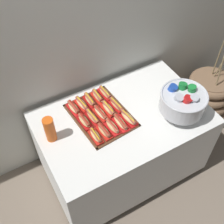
# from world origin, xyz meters

# --- Properties ---
(ground_plane) EXTENTS (10.00, 10.00, 0.00)m
(ground_plane) POSITION_xyz_m (0.00, 0.00, 0.00)
(ground_plane) COLOR #7A6B5B
(back_wall) EXTENTS (6.00, 0.10, 2.60)m
(back_wall) POSITION_xyz_m (0.00, 0.52, 1.30)
(back_wall) COLOR beige
(back_wall) RESTS_ON ground_plane
(buffet_table) EXTENTS (1.37, 0.87, 0.75)m
(buffet_table) POSITION_xyz_m (0.00, 0.00, 0.39)
(buffet_table) COLOR white
(buffet_table) RESTS_ON ground_plane
(floor_vase) EXTENTS (0.54, 0.54, 1.03)m
(floor_vase) POSITION_xyz_m (1.12, 0.13, 0.26)
(floor_vase) COLOR brown
(floor_vase) RESTS_ON ground_plane
(serving_tray) EXTENTS (0.45, 0.56, 0.01)m
(serving_tray) POSITION_xyz_m (-0.15, 0.10, 0.75)
(serving_tray) COLOR #56331E
(serving_tray) RESTS_ON buffet_table
(hot_dog_0) EXTENTS (0.06, 0.15, 0.06)m
(hot_dog_0) POSITION_xyz_m (-0.29, -0.07, 0.78)
(hot_dog_0) COLOR red
(hot_dog_0) RESTS_ON serving_tray
(hot_dog_1) EXTENTS (0.07, 0.16, 0.06)m
(hot_dog_1) POSITION_xyz_m (-0.21, -0.07, 0.78)
(hot_dog_1) COLOR red
(hot_dog_1) RESTS_ON serving_tray
(hot_dog_2) EXTENTS (0.08, 0.17, 0.06)m
(hot_dog_2) POSITION_xyz_m (-0.14, -0.06, 0.78)
(hot_dog_2) COLOR red
(hot_dog_2) RESTS_ON serving_tray
(hot_dog_3) EXTENTS (0.07, 0.19, 0.06)m
(hot_dog_3) POSITION_xyz_m (-0.06, -0.06, 0.78)
(hot_dog_3) COLOR red
(hot_dog_3) RESTS_ON serving_tray
(hot_dog_4) EXTENTS (0.09, 0.18, 0.06)m
(hot_dog_4) POSITION_xyz_m (0.01, -0.05, 0.78)
(hot_dog_4) COLOR #B21414
(hot_dog_4) RESTS_ON serving_tray
(hot_dog_5) EXTENTS (0.08, 0.16, 0.06)m
(hot_dog_5) POSITION_xyz_m (-0.30, 0.09, 0.79)
(hot_dog_5) COLOR #B21414
(hot_dog_5) RESTS_ON serving_tray
(hot_dog_6) EXTENTS (0.07, 0.18, 0.06)m
(hot_dog_6) POSITION_xyz_m (-0.23, 0.10, 0.78)
(hot_dog_6) COLOR #B21414
(hot_dog_6) RESTS_ON serving_tray
(hot_dog_7) EXTENTS (0.08, 0.19, 0.06)m
(hot_dog_7) POSITION_xyz_m (-0.15, 0.10, 0.78)
(hot_dog_7) COLOR red
(hot_dog_7) RESTS_ON serving_tray
(hot_dog_8) EXTENTS (0.08, 0.17, 0.06)m
(hot_dog_8) POSITION_xyz_m (-0.08, 0.11, 0.79)
(hot_dog_8) COLOR red
(hot_dog_8) RESTS_ON serving_tray
(hot_dog_9) EXTENTS (0.07, 0.18, 0.06)m
(hot_dog_9) POSITION_xyz_m (-0.00, 0.11, 0.78)
(hot_dog_9) COLOR red
(hot_dog_9) RESTS_ON serving_tray
(hot_dog_10) EXTENTS (0.08, 0.17, 0.06)m
(hot_dog_10) POSITION_xyz_m (-0.31, 0.25, 0.79)
(hot_dog_10) COLOR red
(hot_dog_10) RESTS_ON serving_tray
(hot_dog_11) EXTENTS (0.08, 0.17, 0.06)m
(hot_dog_11) POSITION_xyz_m (-0.24, 0.26, 0.78)
(hot_dog_11) COLOR red
(hot_dog_11) RESTS_ON serving_tray
(hot_dog_12) EXTENTS (0.06, 0.16, 0.06)m
(hot_dog_12) POSITION_xyz_m (-0.16, 0.27, 0.78)
(hot_dog_12) COLOR #B21414
(hot_dog_12) RESTS_ON serving_tray
(hot_dog_13) EXTENTS (0.06, 0.16, 0.06)m
(hot_dog_13) POSITION_xyz_m (-0.09, 0.27, 0.79)
(hot_dog_13) COLOR red
(hot_dog_13) RESTS_ON serving_tray
(hot_dog_14) EXTENTS (0.07, 0.18, 0.06)m
(hot_dog_14) POSITION_xyz_m (-0.01, 0.28, 0.78)
(hot_dog_14) COLOR red
(hot_dog_14) RESTS_ON serving_tray
(punch_bowl) EXTENTS (0.36, 0.36, 0.27)m
(punch_bowl) POSITION_xyz_m (0.41, -0.19, 0.90)
(punch_bowl) COLOR silver
(punch_bowl) RESTS_ON buffet_table
(cup_stack) EXTENTS (0.08, 0.08, 0.22)m
(cup_stack) POSITION_xyz_m (-0.57, 0.09, 0.86)
(cup_stack) COLOR #EA5B19
(cup_stack) RESTS_ON buffet_table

